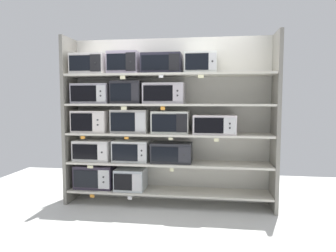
{
  "coord_description": "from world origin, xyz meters",
  "views": [
    {
      "loc": [
        0.61,
        -4.31,
        1.51
      ],
      "look_at": [
        0.0,
        0.0,
        1.14
      ],
      "focal_mm": 33.02,
      "sensor_mm": 36.0,
      "label": 1
    }
  ],
  "objects_px": {
    "microwave_3": "(131,151)",
    "microwave_5": "(92,121)",
    "microwave_13": "(124,63)",
    "microwave_9": "(93,94)",
    "microwave_11": "(164,93)",
    "microwave_14": "(162,64)",
    "microwave_2": "(94,150)",
    "microwave_12": "(90,65)",
    "microwave_10": "(127,92)",
    "microwave_6": "(131,121)",
    "microwave_1": "(131,179)",
    "microwave_8": "(214,124)",
    "microwave_4": "(172,152)",
    "microwave_0": "(95,176)",
    "microwave_15": "(201,63)",
    "microwave_7": "(171,122)"
  },
  "relations": [
    {
      "from": "microwave_2",
      "to": "microwave_4",
      "type": "height_order",
      "value": "microwave_2"
    },
    {
      "from": "microwave_12",
      "to": "microwave_1",
      "type": "bearing_deg",
      "value": -0.01
    },
    {
      "from": "microwave_4",
      "to": "microwave_6",
      "type": "relative_size",
      "value": 1.1
    },
    {
      "from": "microwave_10",
      "to": "microwave_0",
      "type": "bearing_deg",
      "value": 179.99
    },
    {
      "from": "microwave_10",
      "to": "microwave_11",
      "type": "distance_m",
      "value": 0.54
    },
    {
      "from": "microwave_9",
      "to": "microwave_8",
      "type": "bearing_deg",
      "value": 0.0
    },
    {
      "from": "microwave_1",
      "to": "microwave_14",
      "type": "height_order",
      "value": "microwave_14"
    },
    {
      "from": "microwave_2",
      "to": "microwave_10",
      "type": "bearing_deg",
      "value": -0.01
    },
    {
      "from": "microwave_4",
      "to": "microwave_6",
      "type": "bearing_deg",
      "value": -179.98
    },
    {
      "from": "microwave_11",
      "to": "microwave_2",
      "type": "bearing_deg",
      "value": 180.0
    },
    {
      "from": "microwave_10",
      "to": "microwave_13",
      "type": "bearing_deg",
      "value": 179.74
    },
    {
      "from": "microwave_15",
      "to": "microwave_2",
      "type": "bearing_deg",
      "value": 179.99
    },
    {
      "from": "microwave_2",
      "to": "microwave_8",
      "type": "relative_size",
      "value": 0.93
    },
    {
      "from": "microwave_2",
      "to": "microwave_13",
      "type": "bearing_deg",
      "value": 0.01
    },
    {
      "from": "microwave_0",
      "to": "microwave_14",
      "type": "distance_m",
      "value": 1.92
    },
    {
      "from": "microwave_13",
      "to": "microwave_14",
      "type": "relative_size",
      "value": 0.78
    },
    {
      "from": "microwave_3",
      "to": "microwave_11",
      "type": "xyz_separation_m",
      "value": [
        0.48,
        0.0,
        0.83
      ]
    },
    {
      "from": "microwave_14",
      "to": "microwave_15",
      "type": "relative_size",
      "value": 1.28
    },
    {
      "from": "microwave_0",
      "to": "microwave_5",
      "type": "relative_size",
      "value": 1.12
    },
    {
      "from": "microwave_12",
      "to": "microwave_0",
      "type": "bearing_deg",
      "value": -0.11
    },
    {
      "from": "microwave_1",
      "to": "microwave_4",
      "type": "distance_m",
      "value": 0.72
    },
    {
      "from": "microwave_1",
      "to": "microwave_13",
      "type": "height_order",
      "value": "microwave_13"
    },
    {
      "from": "microwave_2",
      "to": "microwave_4",
      "type": "xyz_separation_m",
      "value": [
        1.16,
        0.0,
        -0.01
      ]
    },
    {
      "from": "microwave_3",
      "to": "microwave_14",
      "type": "height_order",
      "value": "microwave_14"
    },
    {
      "from": "microwave_3",
      "to": "microwave_6",
      "type": "bearing_deg",
      "value": 179.4
    },
    {
      "from": "microwave_3",
      "to": "microwave_13",
      "type": "distance_m",
      "value": 1.26
    },
    {
      "from": "microwave_10",
      "to": "microwave_15",
      "type": "bearing_deg",
      "value": -0.01
    },
    {
      "from": "microwave_1",
      "to": "microwave_13",
      "type": "distance_m",
      "value": 1.67
    },
    {
      "from": "microwave_2",
      "to": "microwave_15",
      "type": "height_order",
      "value": "microwave_15"
    },
    {
      "from": "microwave_7",
      "to": "microwave_14",
      "type": "xyz_separation_m",
      "value": [
        -0.12,
        0.0,
        0.82
      ]
    },
    {
      "from": "microwave_5",
      "to": "microwave_1",
      "type": "bearing_deg",
      "value": 0.02
    },
    {
      "from": "microwave_10",
      "to": "microwave_13",
      "type": "relative_size",
      "value": 0.99
    },
    {
      "from": "microwave_15",
      "to": "microwave_1",
      "type": "bearing_deg",
      "value": 179.99
    },
    {
      "from": "microwave_10",
      "to": "microwave_7",
      "type": "bearing_deg",
      "value": -0.01
    },
    {
      "from": "microwave_6",
      "to": "microwave_9",
      "type": "distance_m",
      "value": 0.69
    },
    {
      "from": "microwave_0",
      "to": "microwave_10",
      "type": "relative_size",
      "value": 1.33
    },
    {
      "from": "microwave_4",
      "to": "microwave_5",
      "type": "xyz_separation_m",
      "value": [
        -1.18,
        -0.0,
        0.43
      ]
    },
    {
      "from": "microwave_10",
      "to": "microwave_11",
      "type": "relative_size",
      "value": 0.75
    },
    {
      "from": "microwave_3",
      "to": "microwave_5",
      "type": "bearing_deg",
      "value": 179.99
    },
    {
      "from": "microwave_1",
      "to": "microwave_3",
      "type": "bearing_deg",
      "value": -1.42
    },
    {
      "from": "microwave_0",
      "to": "microwave_5",
      "type": "distance_m",
      "value": 0.82
    },
    {
      "from": "microwave_11",
      "to": "microwave_6",
      "type": "bearing_deg",
      "value": -179.98
    },
    {
      "from": "microwave_3",
      "to": "microwave_9",
      "type": "distance_m",
      "value": 1.0
    },
    {
      "from": "microwave_3",
      "to": "microwave_10",
      "type": "bearing_deg",
      "value": 179.79
    },
    {
      "from": "microwave_0",
      "to": "microwave_8",
      "type": "distance_m",
      "value": 1.92
    },
    {
      "from": "microwave_3",
      "to": "microwave_15",
      "type": "relative_size",
      "value": 1.19
    },
    {
      "from": "microwave_0",
      "to": "microwave_3",
      "type": "distance_m",
      "value": 0.68
    },
    {
      "from": "microwave_4",
      "to": "microwave_9",
      "type": "bearing_deg",
      "value": -179.99
    },
    {
      "from": "microwave_9",
      "to": "microwave_11",
      "type": "bearing_deg",
      "value": 0.01
    },
    {
      "from": "microwave_2",
      "to": "microwave_12",
      "type": "relative_size",
      "value": 1.11
    }
  ]
}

